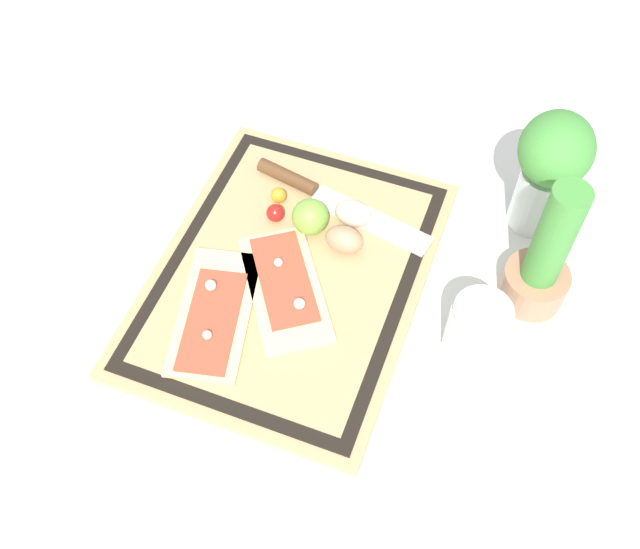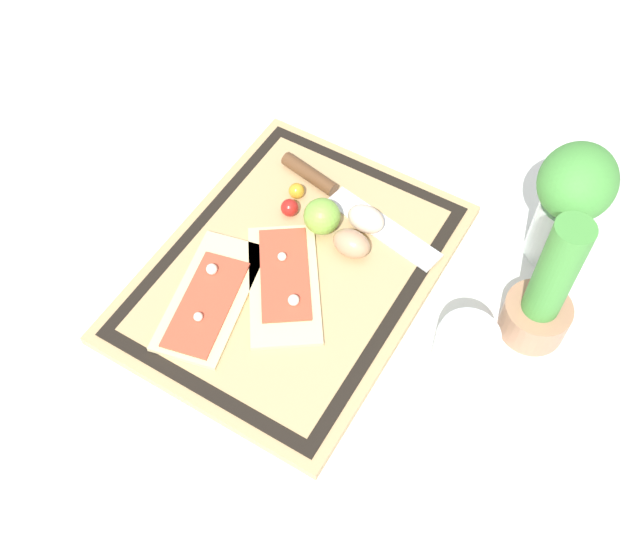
{
  "view_description": "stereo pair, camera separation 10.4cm",
  "coord_description": "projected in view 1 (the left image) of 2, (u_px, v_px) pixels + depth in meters",
  "views": [
    {
      "loc": [
        0.55,
        0.25,
        0.9
      ],
      "look_at": [
        0.0,
        0.05,
        0.04
      ],
      "focal_mm": 42.0,
      "sensor_mm": 36.0,
      "label": 1
    },
    {
      "loc": [
        0.5,
        0.35,
        0.9
      ],
      "look_at": [
        0.0,
        0.05,
        0.04
      ],
      "focal_mm": 42.0,
      "sensor_mm": 36.0,
      "label": 2
    }
  ],
  "objects": [
    {
      "name": "cherry_tomato_yellow",
      "position": [
        278.0,
        195.0,
        1.13
      ],
      "size": [
        0.02,
        0.02,
        0.02
      ],
      "primitive_type": "sphere",
      "color": "gold",
      "rests_on": "cutting_board"
    },
    {
      "name": "herb_glass",
      "position": [
        550.0,
        166.0,
        1.04
      ],
      "size": [
        0.12,
        0.1,
        0.2
      ],
      "color": "silver",
      "rests_on": "ground_plane"
    },
    {
      "name": "pizza_slice_far",
      "position": [
        285.0,
        287.0,
        1.05
      ],
      "size": [
        0.22,
        0.19,
        0.02
      ],
      "color": "beige",
      "rests_on": "cutting_board"
    },
    {
      "name": "lime",
      "position": [
        309.0,
        216.0,
        1.09
      ],
      "size": [
        0.05,
        0.05,
        0.05
      ],
      "primitive_type": "sphere",
      "color": "#7FB742",
      "rests_on": "cutting_board"
    },
    {
      "name": "herb_pot",
      "position": [
        543.0,
        264.0,
        1.0
      ],
      "size": [
        0.09,
        0.09,
        0.23
      ],
      "color": "#AD7A5B",
      "rests_on": "ground_plane"
    },
    {
      "name": "ground_plane",
      "position": [
        290.0,
        279.0,
        1.08
      ],
      "size": [
        6.0,
        6.0,
        0.0
      ],
      "primitive_type": "plane",
      "color": "white"
    },
    {
      "name": "cutting_board",
      "position": [
        290.0,
        276.0,
        1.07
      ],
      "size": [
        0.49,
        0.37,
        0.02
      ],
      "color": "tan",
      "rests_on": "ground_plane"
    },
    {
      "name": "egg_brown",
      "position": [
        344.0,
        240.0,
        1.07
      ],
      "size": [
        0.04,
        0.06,
        0.04
      ],
      "primitive_type": "ellipsoid",
      "color": "tan",
      "rests_on": "cutting_board"
    },
    {
      "name": "cherry_tomato_red",
      "position": [
        275.0,
        213.0,
        1.11
      ],
      "size": [
        0.03,
        0.03,
        0.03
      ],
      "primitive_type": "sphere",
      "color": "red",
      "rests_on": "cutting_board"
    },
    {
      "name": "pizza_slice_near",
      "position": [
        214.0,
        314.0,
        1.02
      ],
      "size": [
        0.22,
        0.14,
        0.02
      ],
      "color": "beige",
      "rests_on": "cutting_board"
    },
    {
      "name": "egg_pink",
      "position": [
        353.0,
        213.0,
        1.1
      ],
      "size": [
        0.04,
        0.06,
        0.04
      ],
      "primitive_type": "ellipsoid",
      "color": "beige",
      "rests_on": "cutting_board"
    },
    {
      "name": "knife",
      "position": [
        314.0,
        191.0,
        1.14
      ],
      "size": [
        0.09,
        0.29,
        0.02
      ],
      "color": "silver",
      "rests_on": "cutting_board"
    },
    {
      "name": "sauce_jar",
      "position": [
        476.0,
        334.0,
        0.98
      ],
      "size": [
        0.08,
        0.08,
        0.11
      ],
      "color": "silver",
      "rests_on": "ground_plane"
    }
  ]
}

